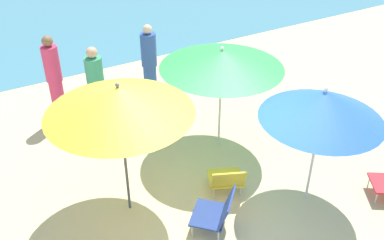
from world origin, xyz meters
TOP-DOWN VIEW (x-y plane):
  - ground_plane at (0.00, 0.00)m, footprint 40.00×40.00m
  - umbrella_green at (1.18, 1.34)m, footprint 2.08×2.08m
  - umbrella_yellow at (-0.88, 0.63)m, footprint 2.00×2.00m
  - umbrella_blue at (1.60, -0.55)m, footprint 1.74×1.74m
  - beach_chair_a at (0.03, -0.39)m, footprint 0.79×0.79m
  - beach_chair_c at (0.56, 0.16)m, footprint 0.70×0.72m
  - person_a at (-1.09, 3.64)m, footprint 0.31×0.31m
  - person_b at (-0.43, 3.18)m, footprint 0.33×0.33m
  - person_d at (0.72, 3.23)m, footprint 0.31×0.31m

SIDE VIEW (x-z plane):
  - ground_plane at x=0.00m, z-range 0.00..0.00m
  - beach_chair_c at x=0.56m, z-range 0.01..0.59m
  - beach_chair_a at x=0.03m, z-range 0.01..0.65m
  - person_b at x=-0.43m, z-range 0.00..1.59m
  - person_a at x=-1.09m, z-range 0.01..1.80m
  - person_d at x=0.72m, z-range 0.01..1.81m
  - umbrella_blue at x=1.60m, z-range 0.70..2.67m
  - umbrella_green at x=1.18m, z-range 0.75..2.70m
  - umbrella_yellow at x=-0.88m, z-range 0.82..2.96m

